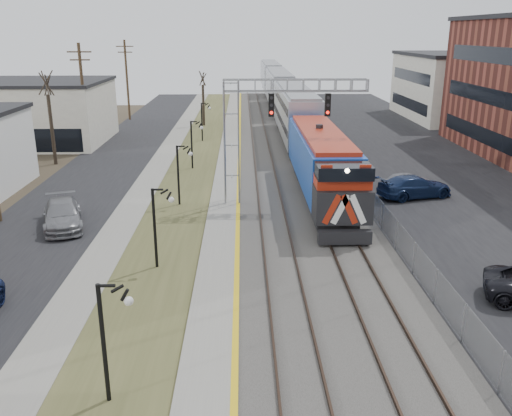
{
  "coord_description": "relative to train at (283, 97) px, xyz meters",
  "views": [
    {
      "loc": [
        0.2,
        -6.21,
        10.89
      ],
      "look_at": [
        0.84,
        19.27,
        2.6
      ],
      "focal_mm": 38.0,
      "sensor_mm": 36.0,
      "label": 1
    }
  ],
  "objects": [
    {
      "name": "street_west",
      "position": [
        -17.0,
        -29.5,
        -2.9
      ],
      "size": [
        7.0,
        120.0,
        0.04
      ],
      "primitive_type": "cube",
      "color": "black",
      "rests_on": "ground"
    },
    {
      "name": "sidewalk",
      "position": [
        -12.5,
        -29.5,
        -2.88
      ],
      "size": [
        2.0,
        120.0,
        0.08
      ],
      "primitive_type": "cube",
      "color": "gray",
      "rests_on": "ground"
    },
    {
      "name": "grass_median",
      "position": [
        -9.5,
        -29.5,
        -2.89
      ],
      "size": [
        4.0,
        120.0,
        0.06
      ],
      "primitive_type": "cube",
      "color": "#474A27",
      "rests_on": "ground"
    },
    {
      "name": "platform",
      "position": [
        -6.5,
        -29.5,
        -2.8
      ],
      "size": [
        2.0,
        120.0,
        0.24
      ],
      "primitive_type": "cube",
      "color": "gray",
      "rests_on": "ground"
    },
    {
      "name": "ballast_bed",
      "position": [
        -1.5,
        -29.5,
        -2.82
      ],
      "size": [
        8.0,
        120.0,
        0.2
      ],
      "primitive_type": "cube",
      "color": "#595651",
      "rests_on": "ground"
    },
    {
      "name": "parking_lot",
      "position": [
        10.5,
        -29.5,
        -2.9
      ],
      "size": [
        16.0,
        120.0,
        0.04
      ],
      "primitive_type": "cube",
      "color": "black",
      "rests_on": "ground"
    },
    {
      "name": "platform_edge",
      "position": [
        -5.62,
        -29.5,
        -2.67
      ],
      "size": [
        0.24,
        120.0,
        0.01
      ],
      "primitive_type": "cube",
      "color": "gold",
      "rests_on": "platform"
    },
    {
      "name": "track_near",
      "position": [
        -3.5,
        -29.5,
        -2.64
      ],
      "size": [
        1.58,
        120.0,
        0.15
      ],
      "color": "#2D2119",
      "rests_on": "ballast_bed"
    },
    {
      "name": "track_far",
      "position": [
        -0.0,
        -29.5,
        -2.64
      ],
      "size": [
        1.58,
        120.0,
        0.15
      ],
      "color": "#2D2119",
      "rests_on": "ballast_bed"
    },
    {
      "name": "train",
      "position": [
        0.0,
        0.0,
        0.0
      ],
      "size": [
        3.0,
        85.85,
        5.33
      ],
      "color": "#1441A5",
      "rests_on": "ground"
    },
    {
      "name": "signal_gantry",
      "position": [
        -4.28,
        -36.51,
        2.67
      ],
      "size": [
        9.0,
        1.07,
        8.15
      ],
      "color": "gray",
      "rests_on": "ground"
    },
    {
      "name": "lampposts",
      "position": [
        -9.5,
        -46.22,
        -0.92
      ],
      "size": [
        0.14,
        62.14,
        4.0
      ],
      "color": "black",
      "rests_on": "ground"
    },
    {
      "name": "fence",
      "position": [
        2.7,
        -29.5,
        -2.12
      ],
      "size": [
        0.04,
        120.0,
        1.6
      ],
      "primitive_type": "cube",
      "color": "gray",
      "rests_on": "ground"
    },
    {
      "name": "bare_trees",
      "position": [
        -18.16,
        -25.59,
        -0.22
      ],
      "size": [
        12.3,
        42.3,
        5.95
      ],
      "color": "#382D23",
      "rests_on": "ground"
    },
    {
      "name": "car_lot_d",
      "position": [
        6.5,
        -35.2,
        -2.16
      ],
      "size": [
        5.62,
        3.51,
        1.52
      ],
      "primitive_type": "imported",
      "rotation": [
        0.0,
        0.0,
        1.85
      ],
      "color": "#15264C",
      "rests_on": "ground"
    },
    {
      "name": "car_lot_e",
      "position": [
        6.53,
        -33.25,
        -2.28
      ],
      "size": [
        4.06,
        2.8,
        1.28
      ],
      "primitive_type": "imported",
      "rotation": [
        0.0,
        0.0,
        1.95
      ],
      "color": "gray",
      "rests_on": "ground"
    },
    {
      "name": "car_street_b",
      "position": [
        -15.83,
        -40.6,
        -2.17
      ],
      "size": [
        3.63,
        5.58,
        1.5
      ],
      "primitive_type": "imported",
      "rotation": [
        0.0,
        0.0,
        0.32
      ],
      "color": "gray",
      "rests_on": "ground"
    }
  ]
}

